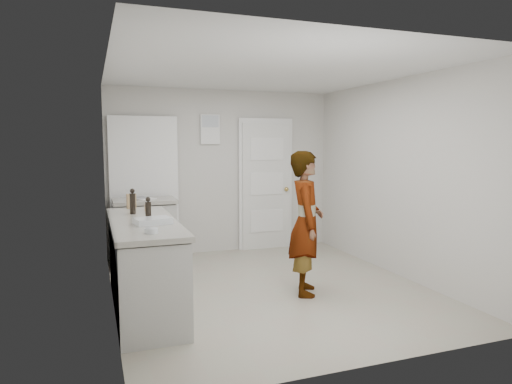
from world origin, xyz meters
name	(u,v)px	position (x,y,z in m)	size (l,w,h in m)	color
ground	(270,288)	(0.00, 0.00, 0.00)	(4.00, 4.00, 0.00)	#A89F8C
room_shell	(213,187)	(-0.17, 1.95, 1.02)	(4.00, 4.00, 4.00)	beige
main_counter	(144,269)	(-1.45, -0.20, 0.43)	(0.64, 1.96, 0.93)	#B1B1AC
side_counter	(145,235)	(-1.25, 1.55, 0.43)	(0.84, 0.61, 0.93)	#B1B1AC
person	(306,223)	(0.32, -0.29, 0.80)	(0.59, 0.39, 1.61)	silver
cake_mix_box	(131,201)	(-1.49, 0.69, 1.01)	(0.11, 0.05, 0.17)	#9D784E
spice_jar	(147,208)	(-1.35, 0.39, 0.96)	(0.05, 0.05, 0.08)	tan
oil_cruet_a	(148,209)	(-1.39, -0.18, 1.04)	(0.06, 0.06, 0.23)	black
oil_cruet_b	(133,202)	(-1.51, 0.25, 1.06)	(0.06, 0.06, 0.28)	black
baking_dish	(153,221)	(-1.38, -0.44, 0.95)	(0.37, 0.29, 0.06)	silver
egg_bowl	(151,231)	(-1.45, -0.90, 0.95)	(0.12, 0.12, 0.05)	silver
papers	(144,198)	(-1.26, 1.58, 0.93)	(0.23, 0.29, 0.01)	white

